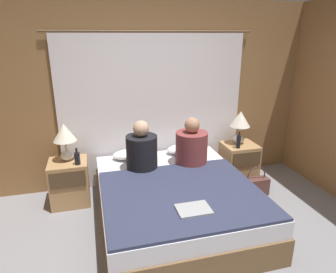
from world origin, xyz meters
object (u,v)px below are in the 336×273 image
at_px(lamp_left, 65,136).
at_px(person_right_in_bed, 191,146).
at_px(handbag_on_floor, 255,186).
at_px(bed, 175,202).
at_px(laptop_on_bed, 193,209).
at_px(pillow_left, 131,154).
at_px(beer_bottle_on_right_stand, 238,141).
at_px(lamp_right, 240,122).
at_px(person_left_in_bed, 142,150).
at_px(pillow_right, 184,149).
at_px(beer_bottle_on_left_stand, 77,158).
at_px(nightstand_left, 70,182).
at_px(nightstand_right, 239,163).

distance_m(lamp_left, person_right_in_bed, 1.57).
bearing_deg(handbag_on_floor, lamp_left, 168.36).
height_order(bed, laptop_on_bed, laptop_on_bed).
xyz_separation_m(pillow_left, person_right_in_bed, (0.72, -0.36, 0.18)).
bearing_deg(person_right_in_bed, pillow_left, 153.23).
bearing_deg(pillow_left, beer_bottle_on_right_stand, -8.71).
bearing_deg(handbag_on_floor, person_right_in_bed, 167.96).
relative_size(lamp_right, person_left_in_bed, 0.77).
distance_m(pillow_right, beer_bottle_on_left_stand, 1.44).
height_order(beer_bottle_on_right_stand, handbag_on_floor, beer_bottle_on_right_stand).
height_order(person_left_in_bed, beer_bottle_on_right_stand, person_left_in_bed).
bearing_deg(bed, laptop_on_bed, -90.23).
bearing_deg(handbag_on_floor, beer_bottle_on_right_stand, 110.98).
bearing_deg(person_left_in_bed, bed, -57.97).
bearing_deg(person_left_in_bed, nightstand_left, 163.93).
height_order(pillow_right, handbag_on_floor, pillow_right).
xyz_separation_m(bed, nightstand_left, (-1.18, 0.72, 0.05)).
relative_size(pillow_right, person_right_in_bed, 0.80).
xyz_separation_m(lamp_left, lamp_right, (2.36, 0.00, 0.00)).
height_order(lamp_left, laptop_on_bed, lamp_left).
xyz_separation_m(nightstand_right, person_left_in_bed, (-1.47, -0.26, 0.44)).
bearing_deg(lamp_left, beer_bottle_on_right_stand, -4.25).
height_order(beer_bottle_on_left_stand, beer_bottle_on_right_stand, beer_bottle_on_right_stand).
xyz_separation_m(nightstand_left, beer_bottle_on_left_stand, (0.13, -0.12, 0.36)).
bearing_deg(pillow_left, nightstand_left, -172.46).
bearing_deg(person_right_in_bed, lamp_right, 20.43).
bearing_deg(nightstand_left, person_right_in_bed, -9.53).
xyz_separation_m(lamp_left, laptop_on_bed, (1.18, -1.39, -0.37)).
distance_m(person_left_in_bed, laptop_on_bed, 1.13).
relative_size(bed, pillow_right, 4.11).
bearing_deg(lamp_left, laptop_on_bed, -49.69).
height_order(bed, lamp_right, lamp_right).
bearing_deg(laptop_on_bed, handbag_on_floor, 36.48).
distance_m(nightstand_right, lamp_left, 2.43).
xyz_separation_m(lamp_left, beer_bottle_on_left_stand, (0.13, -0.17, -0.24)).
height_order(lamp_left, beer_bottle_on_left_stand, lamp_left).
bearing_deg(nightstand_left, pillow_right, 3.95).
bearing_deg(laptop_on_bed, lamp_left, 130.31).
distance_m(lamp_left, laptop_on_bed, 1.85).
bearing_deg(person_left_in_bed, laptop_on_bed, -75.18).
bearing_deg(lamp_left, lamp_right, 0.00).
bearing_deg(lamp_right, laptop_on_bed, -130.43).
bearing_deg(handbag_on_floor, nightstand_left, 169.56).
distance_m(pillow_right, beer_bottle_on_right_stand, 0.76).
bearing_deg(pillow_left, person_left_in_bed, -77.12).
xyz_separation_m(nightstand_left, laptop_on_bed, (1.18, -1.33, 0.23)).
bearing_deg(person_right_in_bed, pillow_right, 86.70).
relative_size(person_left_in_bed, person_right_in_bed, 1.01).
relative_size(lamp_right, pillow_right, 0.97).
relative_size(bed, beer_bottle_on_left_stand, 9.62).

